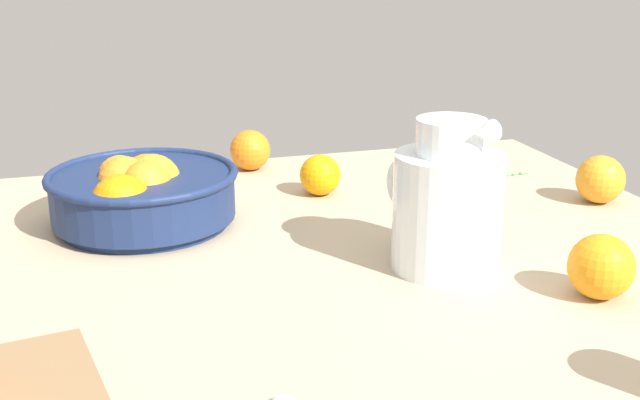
# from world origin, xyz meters

# --- Properties ---
(ground_plane) EXTENTS (1.10, 1.08, 0.03)m
(ground_plane) POSITION_xyz_m (0.00, 0.00, -0.01)
(ground_plane) COLOR tan
(fruit_bowl) EXTENTS (0.28, 0.28, 0.10)m
(fruit_bowl) POSITION_xyz_m (-0.23, 0.23, 0.05)
(fruit_bowl) COLOR navy
(fruit_bowl) RESTS_ON ground_plane
(juice_pitcher) EXTENTS (0.14, 0.18, 0.20)m
(juice_pitcher) POSITION_xyz_m (0.13, -0.04, 0.07)
(juice_pitcher) COLOR white
(juice_pitcher) RESTS_ON ground_plane
(loose_orange_0) EXTENTS (0.07, 0.07, 0.07)m
(loose_orange_0) POSITION_xyz_m (-0.02, 0.47, 0.04)
(loose_orange_0) COLOR orange
(loose_orange_0) RESTS_ON ground_plane
(loose_orange_1) EXTENTS (0.08, 0.08, 0.08)m
(loose_orange_1) POSITION_xyz_m (0.26, -0.18, 0.04)
(loose_orange_1) COLOR orange
(loose_orange_1) RESTS_ON ground_plane
(loose_orange_2) EXTENTS (0.08, 0.08, 0.08)m
(loose_orange_2) POSITION_xyz_m (0.47, 0.13, 0.04)
(loose_orange_2) COLOR orange
(loose_orange_2) RESTS_ON ground_plane
(loose_orange_3) EXTENTS (0.07, 0.07, 0.07)m
(loose_orange_3) POSITION_xyz_m (0.06, 0.29, 0.03)
(loose_orange_3) COLOR orange
(loose_orange_3) RESTS_ON ground_plane
(herb_sprig_0) EXTENTS (0.08, 0.04, 0.01)m
(herb_sprig_0) POSITION_xyz_m (0.34, 0.38, 0.00)
(herb_sprig_0) COLOR #517C35
(herb_sprig_0) RESTS_ON ground_plane
(herb_sprig_1) EXTENTS (0.08, 0.01, 0.01)m
(herb_sprig_1) POSITION_xyz_m (0.41, 0.30, 0.00)
(herb_sprig_1) COLOR #3C7C3F
(herb_sprig_1) RESTS_ON ground_plane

